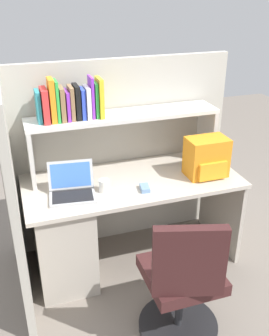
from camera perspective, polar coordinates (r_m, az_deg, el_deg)
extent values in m
plane|color=slate|center=(3.31, -0.28, -12.96)|extent=(8.00, 8.00, 0.00)
cube|color=beige|center=(2.91, -0.31, -1.97)|extent=(1.60, 0.70, 0.03)
cube|color=#B6AD9F|center=(3.01, -10.45, -9.66)|extent=(0.40, 0.64, 0.70)
cube|color=#B6AD9F|center=(3.39, 12.40, -5.42)|extent=(0.03, 0.64, 0.70)
cube|color=#B2ADA0|center=(3.21, -2.42, 2.00)|extent=(1.84, 0.05, 1.55)
cube|color=#B2ADA0|center=(2.73, -17.22, -3.89)|extent=(0.05, 1.06, 1.55)
cube|color=beige|center=(2.88, -14.94, 1.75)|extent=(0.03, 0.28, 0.42)
cube|color=beige|center=(3.25, 10.42, 4.99)|extent=(0.03, 0.28, 0.42)
cube|color=silver|center=(2.91, -1.57, 7.64)|extent=(1.44, 0.28, 0.03)
cube|color=teal|center=(2.78, -13.84, 8.68)|extent=(0.03, 0.14, 0.22)
cube|color=red|center=(2.77, -12.94, 8.87)|extent=(0.04, 0.17, 0.23)
cube|color=orange|center=(2.76, -11.95, 9.63)|extent=(0.04, 0.14, 0.30)
cube|color=green|center=(2.76, -11.25, 9.54)|extent=(0.02, 0.14, 0.28)
cube|color=olive|center=(2.78, -10.54, 9.17)|extent=(0.03, 0.15, 0.24)
cube|color=purple|center=(2.80, -9.81, 9.03)|extent=(0.02, 0.16, 0.21)
cube|color=olive|center=(2.80, -9.20, 9.35)|extent=(0.03, 0.15, 0.23)
cube|color=black|center=(2.80, -8.41, 9.51)|extent=(0.03, 0.15, 0.24)
cube|color=blue|center=(2.80, -7.61, 9.30)|extent=(0.03, 0.14, 0.21)
cube|color=white|center=(2.80, -6.91, 9.48)|extent=(0.03, 0.16, 0.23)
cube|color=purple|center=(2.81, -6.31, 10.21)|extent=(0.02, 0.14, 0.29)
cube|color=green|center=(2.82, -5.73, 9.90)|extent=(0.02, 0.14, 0.25)
cube|color=yellow|center=(2.82, -5.09, 10.19)|extent=(0.03, 0.16, 0.28)
cube|color=#B7BABF|center=(2.70, -8.99, -4.14)|extent=(0.33, 0.26, 0.02)
cube|color=black|center=(2.69, -9.00, -4.04)|extent=(0.29, 0.20, 0.00)
cube|color=#B7BABF|center=(2.75, -9.28, -0.96)|extent=(0.32, 0.12, 0.19)
cube|color=#3F72CC|center=(2.75, -9.28, -1.03)|extent=(0.28, 0.09, 0.16)
cube|color=orange|center=(2.97, 10.43, 1.60)|extent=(0.30, 0.20, 0.30)
cube|color=#FFA123|center=(2.91, 11.28, -0.41)|extent=(0.22, 0.04, 0.13)
cube|color=#7299C6|center=(2.76, 1.51, -2.94)|extent=(0.08, 0.11, 0.03)
cylinder|color=white|center=(2.74, -4.43, -2.58)|extent=(0.08, 0.08, 0.09)
cylinder|color=black|center=(2.80, 6.34, -21.75)|extent=(0.52, 0.52, 0.04)
cylinder|color=#262628|center=(2.63, 6.59, -18.46)|extent=(0.05, 0.05, 0.41)
cube|color=#3F1E1E|center=(2.50, 6.84, -15.10)|extent=(0.44, 0.44, 0.08)
cube|color=#3F1E1E|center=(2.18, 7.97, -13.39)|extent=(0.40, 0.17, 0.44)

